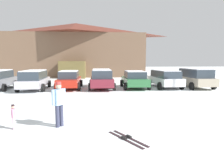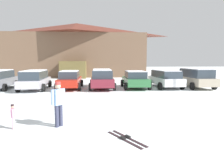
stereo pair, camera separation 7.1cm
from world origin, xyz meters
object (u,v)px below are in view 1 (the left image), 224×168
object	(u,v)px
parked_green_coupe	(135,79)
pair_of_skis	(127,138)
ski_lodge	(76,49)
parked_beige_suv	(195,77)
skier_child_in_pink_snowsuit	(13,115)
parked_silver_wagon	(34,79)
parked_red_sedan	(69,79)
parked_maroon_van	(102,78)
parked_white_suv	(165,78)
skier_adult_in_blue_parka	(59,102)

from	to	relation	value
parked_green_coupe	pair_of_skis	xyz separation A→B (m)	(-2.66, -11.53, -0.77)
pair_of_skis	ski_lodge	bearing A→B (deg)	97.63
parked_beige_suv	skier_child_in_pink_snowsuit	world-z (taller)	parked_beige_suv
parked_silver_wagon	ski_lodge	bearing A→B (deg)	82.30
ski_lodge	parked_green_coupe	bearing A→B (deg)	-68.80
skier_child_in_pink_snowsuit	parked_red_sedan	bearing A→B (deg)	85.85
parked_silver_wagon	parked_maroon_van	world-z (taller)	parked_maroon_van
pair_of_skis	parked_white_suv	bearing A→B (deg)	64.86
parked_green_coupe	ski_lodge	bearing A→B (deg)	111.20
parked_red_sedan	skier_adult_in_blue_parka	world-z (taller)	skier_adult_in_blue_parka
parked_green_coupe	parked_beige_suv	size ratio (longest dim) A/B	0.89
parked_maroon_van	parked_white_suv	size ratio (longest dim) A/B	1.06
parked_maroon_van	parked_red_sedan	bearing A→B (deg)	178.42
ski_lodge	skier_adult_in_blue_parka	distance (m)	26.91
parked_silver_wagon	parked_green_coupe	world-z (taller)	parked_silver_wagon
parked_white_suv	parked_beige_suv	distance (m)	2.76
skier_child_in_pink_snowsuit	pair_of_skis	distance (m)	4.10
parked_green_coupe	skier_adult_in_blue_parka	xyz separation A→B (m)	(-4.95, -10.11, 0.15)
parked_white_suv	pair_of_skis	size ratio (longest dim) A/B	2.88
ski_lodge	parked_beige_suv	world-z (taller)	ski_lodge
parked_silver_wagon	skier_adult_in_blue_parka	xyz separation A→B (m)	(3.71, -10.06, 0.05)
ski_lodge	skier_adult_in_blue_parka	xyz separation A→B (m)	(1.47, -26.66, -3.39)
parked_beige_suv	skier_child_in_pink_snowsuit	bearing A→B (deg)	-139.92
parked_red_sedan	parked_green_coupe	world-z (taller)	parked_red_sedan
parked_green_coupe	parked_beige_suv	world-z (taller)	parked_beige_suv
parked_maroon_van	parked_silver_wagon	bearing A→B (deg)	-178.09
parked_maroon_van	skier_adult_in_blue_parka	size ratio (longest dim) A/B	2.88
parked_silver_wagon	skier_child_in_pink_snowsuit	distance (m)	10.44
skier_adult_in_blue_parka	pair_of_skis	bearing A→B (deg)	-31.86
parked_green_coupe	skier_child_in_pink_snowsuit	size ratio (longest dim) A/B	4.62
parked_maroon_van	parked_beige_suv	distance (m)	8.53
parked_maroon_van	parked_green_coupe	world-z (taller)	parked_maroon_van
ski_lodge	parked_beige_suv	distance (m)	20.78
parked_silver_wagon	parked_beige_suv	distance (m)	14.24
parked_white_suv	parked_green_coupe	bearing A→B (deg)	-176.84
parked_maroon_van	parked_beige_suv	bearing A→B (deg)	-1.45
ski_lodge	pair_of_skis	world-z (taller)	ski_lodge
parked_red_sedan	pair_of_skis	distance (m)	12.18
skier_adult_in_blue_parka	parked_red_sedan	bearing A→B (deg)	94.49
ski_lodge	skier_child_in_pink_snowsuit	distance (m)	27.08
parked_green_coupe	pair_of_skis	distance (m)	11.86
skier_child_in_pink_snowsuit	pair_of_skis	bearing A→B (deg)	-18.34
parked_white_suv	skier_child_in_pink_snowsuit	bearing A→B (deg)	-131.93
parked_silver_wagon	parked_green_coupe	size ratio (longest dim) A/B	1.14
parked_red_sedan	parked_beige_suv	world-z (taller)	parked_beige_suv
parked_silver_wagon	pair_of_skis	bearing A→B (deg)	-62.40
parked_white_suv	parked_maroon_van	bearing A→B (deg)	-179.89
skier_adult_in_blue_parka	parked_maroon_van	bearing A→B (deg)	78.95
parked_silver_wagon	skier_adult_in_blue_parka	distance (m)	10.73
parked_beige_suv	pair_of_skis	world-z (taller)	parked_beige_suv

